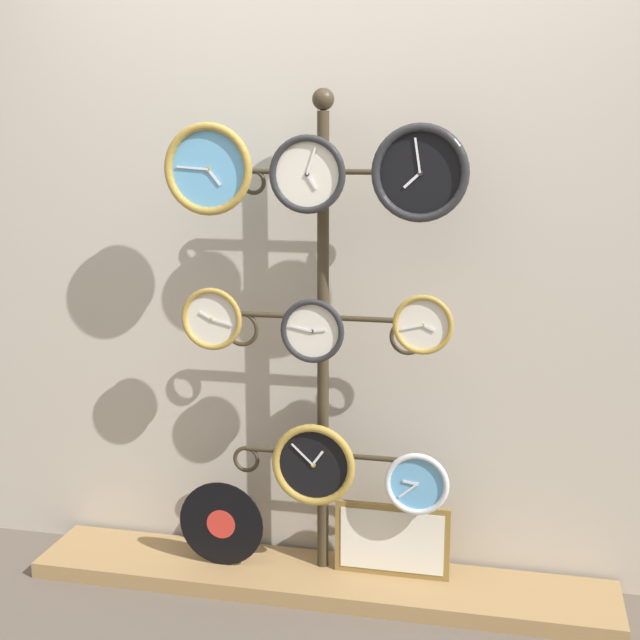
# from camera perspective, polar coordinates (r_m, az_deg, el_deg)

# --- Properties ---
(ground_plane) EXTENTS (12.00, 12.00, 0.00)m
(ground_plane) POSITION_cam_1_polar(r_m,az_deg,el_deg) (3.23, -1.50, -19.54)
(ground_plane) COLOR brown
(shop_wall) EXTENTS (4.40, 0.04, 2.80)m
(shop_wall) POSITION_cam_1_polar(r_m,az_deg,el_deg) (3.33, 0.81, 6.95)
(shop_wall) COLOR #BCB2A3
(shop_wall) RESTS_ON ground_plane
(low_shelf) EXTENTS (2.20, 0.36, 0.06)m
(low_shelf) POSITION_cam_1_polar(r_m,az_deg,el_deg) (3.51, -0.04, -16.26)
(low_shelf) COLOR #9E7A4C
(low_shelf) RESTS_ON ground_plane
(display_stand) EXTENTS (0.75, 0.38, 1.84)m
(display_stand) POSITION_cam_1_polar(r_m,az_deg,el_deg) (3.32, 0.19, -6.25)
(display_stand) COLOR #382D1E
(display_stand) RESTS_ON ground_plane
(clock_top_left) EXTENTS (0.32, 0.04, 0.32)m
(clock_top_left) POSITION_cam_1_polar(r_m,az_deg,el_deg) (3.18, -7.15, 9.56)
(clock_top_left) COLOR #60A8DB
(clock_top_center) EXTENTS (0.27, 0.04, 0.27)m
(clock_top_center) POSITION_cam_1_polar(r_m,az_deg,el_deg) (3.09, -0.80, 9.30)
(clock_top_center) COLOR silver
(clock_top_right) EXTENTS (0.33, 0.04, 0.33)m
(clock_top_right) POSITION_cam_1_polar(r_m,az_deg,el_deg) (2.99, 6.43, 9.34)
(clock_top_right) COLOR black
(clock_middle_left) EXTENTS (0.23, 0.04, 0.23)m
(clock_middle_left) POSITION_cam_1_polar(r_m,az_deg,el_deg) (3.26, -6.92, 0.08)
(clock_middle_left) COLOR silver
(clock_middle_center) EXTENTS (0.23, 0.04, 0.23)m
(clock_middle_center) POSITION_cam_1_polar(r_m,az_deg,el_deg) (3.15, -0.47, -0.69)
(clock_middle_center) COLOR silver
(clock_middle_right) EXTENTS (0.21, 0.04, 0.21)m
(clock_middle_right) POSITION_cam_1_polar(r_m,az_deg,el_deg) (3.06, 6.62, -0.28)
(clock_middle_right) COLOR silver
(clock_bottom_center) EXTENTS (0.31, 0.04, 0.31)m
(clock_bottom_center) POSITION_cam_1_polar(r_m,az_deg,el_deg) (3.30, -0.41, -9.23)
(clock_bottom_center) COLOR black
(clock_bottom_right) EXTENTS (0.23, 0.04, 0.23)m
(clock_bottom_right) POSITION_cam_1_polar(r_m,az_deg,el_deg) (3.24, 6.22, -10.36)
(clock_bottom_right) COLOR #60A8DB
(vinyl_record) EXTENTS (0.33, 0.01, 0.33)m
(vinyl_record) POSITION_cam_1_polar(r_m,az_deg,el_deg) (3.50, -6.34, -12.84)
(vinyl_record) COLOR black
(vinyl_record) RESTS_ON low_shelf
(picture_frame) EXTENTS (0.43, 0.02, 0.28)m
(picture_frame) POSITION_cam_1_polar(r_m,az_deg,el_deg) (3.42, 4.63, -13.87)
(picture_frame) COLOR olive
(picture_frame) RESTS_ON low_shelf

